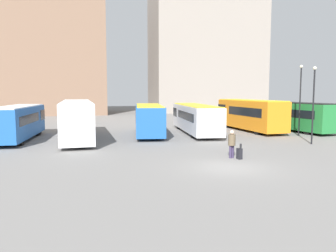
{
  "coord_description": "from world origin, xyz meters",
  "views": [
    {
      "loc": [
        -7.04,
        -16.11,
        4.02
      ],
      "look_at": [
        -1.48,
        8.48,
        1.41
      ],
      "focal_mm": 35.0,
      "sensor_mm": 36.0,
      "label": 1
    }
  ],
  "objects": [
    {
      "name": "ground_plane",
      "position": [
        0.0,
        0.0,
        0.0
      ],
      "size": [
        160.0,
        160.0,
        0.0
      ],
      "primitive_type": "plane",
      "color": "slate"
    },
    {
      "name": "building_block_left",
      "position": [
        -19.39,
        50.27,
        12.72
      ],
      "size": [
        29.22,
        17.2,
        25.45
      ],
      "color": "#7F604C",
      "rests_on": "ground_plane"
    },
    {
      "name": "building_block_right",
      "position": [
        16.04,
        50.27,
        16.76
      ],
      "size": [
        22.53,
        12.81,
        33.53
      ],
      "color": "gray",
      "rests_on": "ground_plane"
    },
    {
      "name": "bus_0",
      "position": [
        -13.38,
        13.44,
        1.56
      ],
      "size": [
        3.07,
        9.89,
        2.87
      ],
      "rotation": [
        0.0,
        0.0,
        1.51
      ],
      "color": "#1E56A3",
      "rests_on": "ground_plane"
    },
    {
      "name": "bus_1",
      "position": [
        -8.51,
        12.91,
        1.79
      ],
      "size": [
        3.05,
        12.17,
        3.29
      ],
      "rotation": [
        0.0,
        0.0,
        1.62
      ],
      "color": "silver",
      "rests_on": "ground_plane"
    },
    {
      "name": "bus_2",
      "position": [
        -2.03,
        14.2,
        1.54
      ],
      "size": [
        3.56,
        9.32,
        2.84
      ],
      "rotation": [
        0.0,
        0.0,
        1.45
      ],
      "color": "#1E56A3",
      "rests_on": "ground_plane"
    },
    {
      "name": "bus_3",
      "position": [
        2.73,
        14.92,
        1.53
      ],
      "size": [
        3.42,
        11.96,
        2.79
      ],
      "rotation": [
        0.0,
        0.0,
        1.49
      ],
      "color": "silver",
      "rests_on": "ground_plane"
    },
    {
      "name": "bus_4",
      "position": [
        8.94,
        15.58,
        1.75
      ],
      "size": [
        3.09,
        10.46,
        3.23
      ],
      "rotation": [
        0.0,
        0.0,
        1.63
      ],
      "color": "orange",
      "rests_on": "ground_plane"
    },
    {
      "name": "bus_5",
      "position": [
        13.37,
        14.59,
        1.62
      ],
      "size": [
        3.82,
        10.64,
        2.97
      ],
      "rotation": [
        0.0,
        0.0,
        1.7
      ],
      "color": "#237A38",
      "rests_on": "ground_plane"
    },
    {
      "name": "traveler",
      "position": [
        1.12,
        2.3,
        1.03
      ],
      "size": [
        0.52,
        0.52,
        1.73
      ],
      "rotation": [
        0.0,
        0.0,
        1.77
      ],
      "color": "#382D4C",
      "rests_on": "ground_plane"
    },
    {
      "name": "suitcase",
      "position": [
        1.45,
        1.91,
        0.34
      ],
      "size": [
        0.3,
        0.36,
        0.95
      ],
      "rotation": [
        0.0,
        0.0,
        1.77
      ],
      "color": "black",
      "rests_on": "ground_plane"
    },
    {
      "name": "lamp_post_0",
      "position": [
        11.43,
        10.58,
        3.76
      ],
      "size": [
        0.28,
        0.28,
        6.48
      ],
      "color": "black",
      "rests_on": "ground_plane"
    },
    {
      "name": "lamp_post_1",
      "position": [
        9.43,
        6.01,
        3.5
      ],
      "size": [
        0.28,
        0.28,
        5.98
      ],
      "color": "black",
      "rests_on": "ground_plane"
    }
  ]
}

